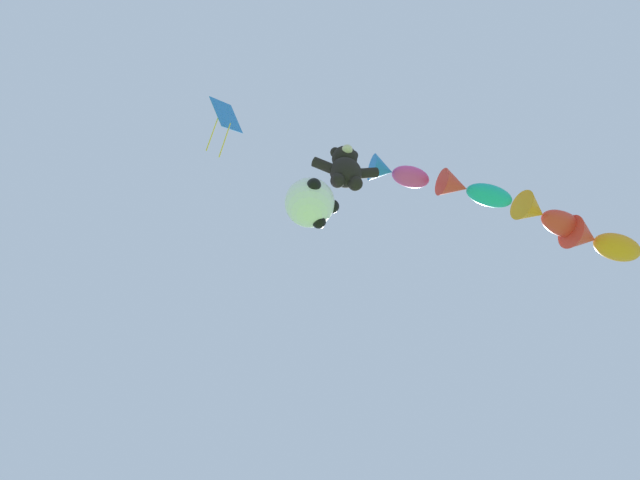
% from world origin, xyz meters
% --- Properties ---
extents(teddy_bear_kite, '(1.63, 0.72, 1.66)m').
position_xyz_m(teddy_bear_kite, '(0.53, 3.84, 11.66)').
color(teddy_bear_kite, black).
extents(soccer_ball_kite, '(1.20, 1.20, 1.11)m').
position_xyz_m(soccer_ball_kite, '(-0.24, 4.12, 10.35)').
color(soccer_ball_kite, white).
extents(fish_kite_magenta, '(1.75, 0.83, 0.77)m').
position_xyz_m(fish_kite_magenta, '(2.24, 4.65, 13.37)').
color(fish_kite_magenta, '#E53F9E').
extents(fish_kite_teal, '(2.23, 0.96, 0.79)m').
position_xyz_m(fish_kite_teal, '(4.36, 4.59, 13.03)').
color(fish_kite_teal, '#19ADB2').
extents(fish_kite_crimson, '(2.36, 1.39, 0.92)m').
position_xyz_m(fish_kite_crimson, '(6.88, 5.07, 13.12)').
color(fish_kite_crimson, red).
extents(fish_kite_tangerine, '(2.57, 1.31, 1.03)m').
position_xyz_m(fish_kite_tangerine, '(8.67, 5.47, 12.89)').
color(fish_kite_tangerine, orange).
extents(diamond_kite, '(1.15, 1.05, 3.40)m').
position_xyz_m(diamond_kite, '(-2.83, 5.08, 15.83)').
color(diamond_kite, blue).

